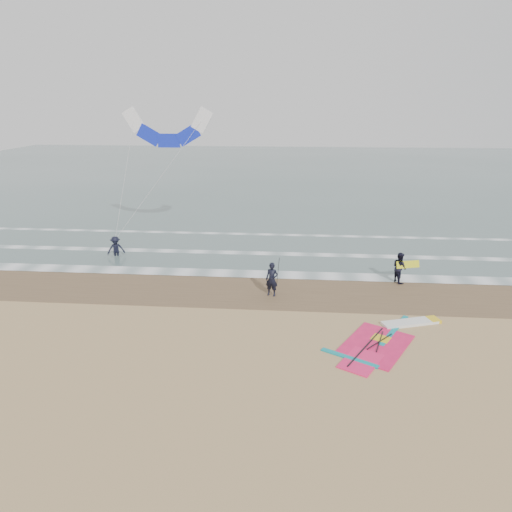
# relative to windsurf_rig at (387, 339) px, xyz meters

# --- Properties ---
(ground) EXTENTS (120.00, 120.00, 0.00)m
(ground) POSITION_rel_windsurf_rig_xyz_m (-3.89, -1.11, -0.04)
(ground) COLOR tan
(ground) RESTS_ON ground
(sea_water) EXTENTS (120.00, 80.00, 0.02)m
(sea_water) POSITION_rel_windsurf_rig_xyz_m (-3.89, 46.89, -0.02)
(sea_water) COLOR #47605E
(sea_water) RESTS_ON ground
(wet_sand_band) EXTENTS (120.00, 5.00, 0.01)m
(wet_sand_band) POSITION_rel_windsurf_rig_xyz_m (-3.89, 4.89, -0.03)
(wet_sand_band) COLOR brown
(wet_sand_band) RESTS_ON ground
(foam_waterline) EXTENTS (120.00, 9.15, 0.02)m
(foam_waterline) POSITION_rel_windsurf_rig_xyz_m (-3.89, 9.33, -0.01)
(foam_waterline) COLOR white
(foam_waterline) RESTS_ON ground
(windsurf_rig) EXTENTS (5.50, 5.21, 0.13)m
(windsurf_rig) POSITION_rel_windsurf_rig_xyz_m (0.00, 0.00, 0.00)
(windsurf_rig) COLOR white
(windsurf_rig) RESTS_ON ground
(person_standing) EXTENTS (0.73, 0.57, 1.75)m
(person_standing) POSITION_rel_windsurf_rig_xyz_m (-4.99, 4.17, 0.84)
(person_standing) COLOR black
(person_standing) RESTS_ON ground
(person_walking) EXTENTS (0.92, 1.01, 1.70)m
(person_walking) POSITION_rel_windsurf_rig_xyz_m (1.84, 6.56, 0.81)
(person_walking) COLOR black
(person_walking) RESTS_ON ground
(person_wading) EXTENTS (1.23, 0.96, 1.68)m
(person_wading) POSITION_rel_windsurf_rig_xyz_m (-15.19, 9.58, 0.80)
(person_wading) COLOR black
(person_wading) RESTS_ON ground
(held_pole) EXTENTS (0.17, 0.86, 1.82)m
(held_pole) POSITION_rel_windsurf_rig_xyz_m (-4.69, 4.17, 1.25)
(held_pole) COLOR black
(held_pole) RESTS_ON ground
(carried_kiteboard) EXTENTS (1.30, 0.51, 0.39)m
(carried_kiteboard) POSITION_rel_windsurf_rig_xyz_m (2.24, 6.46, 1.04)
(carried_kiteboard) COLOR yellow
(carried_kiteboard) RESTS_ON ground
(surf_kite) EXTENTS (6.12, 3.98, 8.04)m
(surf_kite) POSITION_rel_windsurf_rig_xyz_m (-12.41, 13.48, 7.55)
(surf_kite) COLOR white
(surf_kite) RESTS_ON ground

